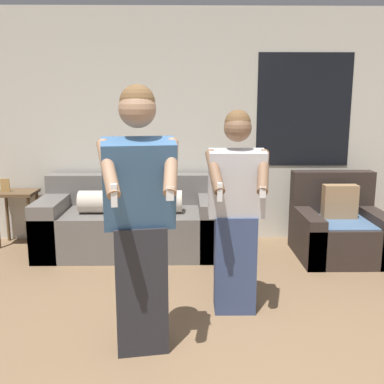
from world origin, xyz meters
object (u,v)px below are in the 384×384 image
(side_table, at_px, (17,202))
(person_right, at_px, (236,214))
(person_left, at_px, (140,222))
(couch, at_px, (133,223))
(armchair, at_px, (338,229))

(side_table, bearing_deg, person_right, -36.42)
(side_table, relative_size, person_right, 0.49)
(person_left, bearing_deg, couch, 98.09)
(couch, xyz_separation_m, armchair, (2.24, -0.20, -0.02))
(couch, distance_m, side_table, 1.40)
(side_table, bearing_deg, person_left, -54.25)
(armchair, bearing_deg, side_table, 172.86)
(person_left, distance_m, person_right, 0.90)
(armchair, distance_m, person_left, 2.75)
(couch, distance_m, person_right, 1.84)
(side_table, height_order, person_right, person_right)
(couch, height_order, armchair, armchair)
(armchair, distance_m, side_table, 3.64)
(couch, xyz_separation_m, person_left, (0.29, -2.05, 0.58))
(couch, bearing_deg, person_right, -56.58)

